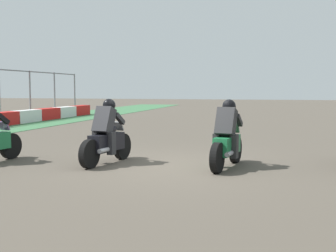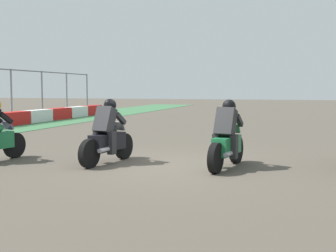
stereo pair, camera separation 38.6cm
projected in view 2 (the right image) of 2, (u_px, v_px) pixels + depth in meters
ground_plane at (168, 166)px, 9.86m from camera, size 120.00×120.00×0.00m
rider_lane_b at (227, 140)px, 9.52m from camera, size 2.03×0.61×1.51m
rider_lane_c at (107, 137)px, 10.14m from camera, size 2.03×0.62×1.51m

